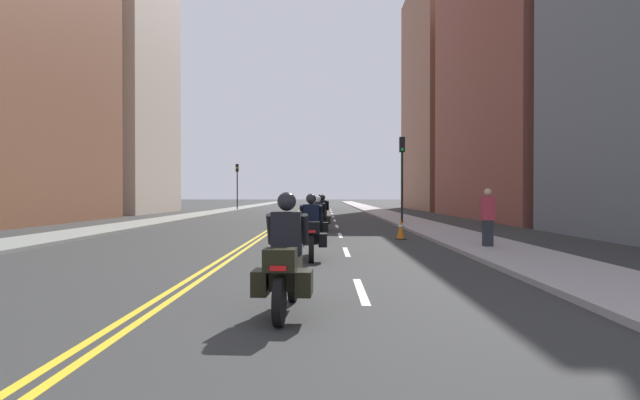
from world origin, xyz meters
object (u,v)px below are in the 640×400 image
(motorcycle_6, at_px, (319,207))
(motorcycle_5, at_px, (321,209))
(motorcycle_1, at_px, (311,233))
(motorcycle_3, at_px, (322,216))
(traffic_light_near, at_px, (402,165))
(pedestrian_0, at_px, (488,218))
(motorcycle_0, at_px, (286,265))
(traffic_light_far, at_px, (237,178))
(motorcycle_2, at_px, (317,222))
(traffic_cone_0, at_px, (401,229))
(motorcycle_4, at_px, (320,212))

(motorcycle_6, bearing_deg, motorcycle_5, -87.40)
(motorcycle_1, bearing_deg, motorcycle_3, 86.90)
(traffic_light_near, height_order, pedestrian_0, traffic_light_near)
(motorcycle_0, xyz_separation_m, motorcycle_5, (0.24, 27.35, -0.02))
(motorcycle_1, bearing_deg, traffic_light_far, 100.23)
(motorcycle_2, bearing_deg, pedestrian_0, -33.32)
(motorcycle_5, height_order, traffic_cone_0, motorcycle_5)
(motorcycle_1, height_order, motorcycle_6, motorcycle_1)
(motorcycle_6, relative_size, traffic_light_near, 0.47)
(motorcycle_4, xyz_separation_m, motorcycle_5, (-0.01, 5.30, -0.01))
(motorcycle_5, height_order, pedestrian_0, pedestrian_0)
(motorcycle_6, xyz_separation_m, traffic_cone_0, (3.19, -21.03, -0.26))
(traffic_light_near, bearing_deg, traffic_light_far, 116.87)
(motorcycle_4, height_order, traffic_cone_0, motorcycle_4)
(traffic_cone_0, bearing_deg, motorcycle_0, -105.38)
(traffic_cone_0, bearing_deg, motorcycle_2, -169.46)
(traffic_cone_0, distance_m, traffic_light_near, 9.36)
(traffic_light_near, bearing_deg, motorcycle_0, -102.57)
(motorcycle_2, distance_m, motorcycle_4, 10.68)
(motorcycle_1, height_order, traffic_light_far, traffic_light_far)
(motorcycle_2, height_order, motorcycle_6, motorcycle_6)
(motorcycle_3, xyz_separation_m, motorcycle_6, (-0.31, 16.45, -0.02))
(motorcycle_1, bearing_deg, motorcycle_0, -93.58)
(motorcycle_0, relative_size, traffic_light_far, 0.45)
(motorcycle_4, relative_size, traffic_light_near, 0.47)
(motorcycle_4, distance_m, traffic_light_far, 26.33)
(traffic_light_near, distance_m, pedestrian_0, 12.75)
(motorcycle_6, bearing_deg, motorcycle_0, -89.05)
(traffic_cone_0, bearing_deg, traffic_light_near, 81.35)
(traffic_light_near, bearing_deg, motorcycle_3, -134.85)
(motorcycle_5, bearing_deg, traffic_cone_0, -80.96)
(motorcycle_0, distance_m, motorcycle_2, 11.37)
(traffic_light_near, relative_size, pedestrian_0, 2.60)
(motorcycle_3, relative_size, traffic_cone_0, 2.69)
(motorcycle_3, relative_size, motorcycle_5, 0.96)
(motorcycle_1, height_order, motorcycle_4, motorcycle_1)
(motorcycle_6, bearing_deg, motorcycle_4, -88.08)
(motorcycle_2, xyz_separation_m, traffic_light_far, (-8.79, 35.36, 2.65))
(motorcycle_2, xyz_separation_m, pedestrian_0, (5.02, -3.15, 0.27))
(motorcycle_4, bearing_deg, traffic_light_far, 109.17)
(motorcycle_0, xyz_separation_m, motorcycle_3, (0.41, 16.51, -0.01))
(motorcycle_3, relative_size, traffic_light_near, 0.45)
(motorcycle_2, distance_m, pedestrian_0, 5.93)
(motorcycle_5, bearing_deg, pedestrian_0, -77.39)
(motorcycle_3, height_order, traffic_light_far, traffic_light_far)
(motorcycle_5, xyz_separation_m, pedestrian_0, (5.03, -19.13, 0.28))
(motorcycle_2, height_order, motorcycle_4, motorcycle_4)
(motorcycle_1, distance_m, motorcycle_5, 21.31)
(motorcycle_4, height_order, motorcycle_5, motorcycle_4)
(traffic_cone_0, bearing_deg, motorcycle_1, -117.77)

